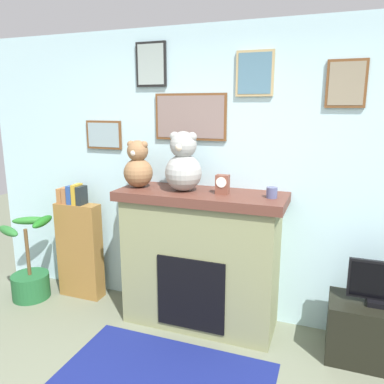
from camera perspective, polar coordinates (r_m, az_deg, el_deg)
The scene contains 10 objects.
back_wall at distance 3.44m, azimuth 6.04°, elevation 2.33°, with size 5.20×0.15×2.60m.
fireplace at distance 3.40m, azimuth 1.28°, elevation -9.91°, with size 1.44×0.56×1.22m.
bookshelf at distance 4.06m, azimuth -16.51°, elevation -7.80°, with size 0.46×0.16×1.18m.
potted_plant at distance 4.29m, azimuth -23.06°, elevation -11.15°, with size 0.55×0.57×0.86m.
tv_stand at distance 3.40m, azimuth 26.01°, elevation -18.47°, with size 0.73×0.40×0.47m, color black.
television at distance 3.22m, azimuth 26.71°, elevation -12.38°, with size 0.50×0.14×0.35m.
candle_jar at distance 3.05m, azimuth 11.86°, elevation -0.09°, with size 0.09×0.09×0.09m, color #4C517A.
mantel_clock at distance 3.13m, azimuth 4.54°, elevation 1.15°, with size 0.11×0.08×0.16m.
teddy_bear_grey at distance 3.39m, azimuth -8.08°, elevation 3.82°, with size 0.26×0.26×0.42m.
teddy_bear_cream at distance 3.21m, azimuth -1.30°, elevation 4.15°, with size 0.31×0.31×0.50m.
Camera 1 is at (0.83, -1.28, 1.92)m, focal length 35.64 mm.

